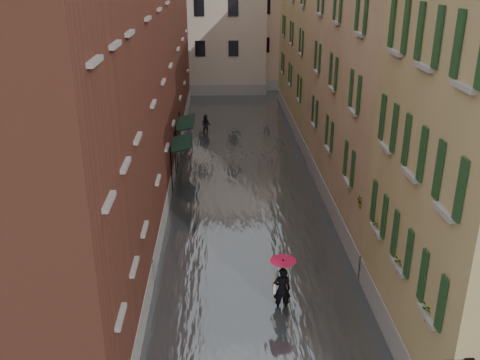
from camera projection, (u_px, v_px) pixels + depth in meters
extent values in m
plane|color=#545356|center=(261.00, 317.00, 18.98)|extent=(120.00, 120.00, 0.00)
cube|color=#505559|center=(244.00, 178.00, 30.97)|extent=(10.00, 60.00, 0.20)
cube|color=brown|center=(12.00, 169.00, 14.42)|extent=(6.00, 8.00, 13.00)
cube|color=#58271B|center=(97.00, 89.00, 24.69)|extent=(6.00, 14.00, 12.50)
cube|color=brown|center=(140.00, 33.00, 38.29)|extent=(6.00, 16.00, 14.00)
cube|color=tan|center=(397.00, 81.00, 25.12)|extent=(6.00, 14.00, 13.00)
cube|color=olive|center=(332.00, 50.00, 39.28)|extent=(6.00, 16.00, 11.50)
cube|color=beige|center=(201.00, 21.00, 51.58)|extent=(12.00, 9.00, 13.00)
cube|color=tan|center=(291.00, 23.00, 53.96)|extent=(10.00, 9.00, 12.00)
cube|color=black|center=(182.00, 143.00, 29.20)|extent=(1.09, 2.78, 0.31)
cylinder|color=black|center=(172.00, 172.00, 28.33)|extent=(0.06, 0.06, 2.80)
cylinder|color=black|center=(175.00, 154.00, 30.91)|extent=(0.06, 0.06, 2.80)
cube|color=black|center=(186.00, 122.00, 32.92)|extent=(1.09, 3.18, 0.31)
cylinder|color=black|center=(177.00, 148.00, 31.87)|extent=(0.06, 0.06, 2.80)
cylinder|color=black|center=(180.00, 133.00, 34.81)|extent=(0.06, 0.06, 2.80)
cube|color=olive|center=(431.00, 313.00, 14.01)|extent=(0.22, 0.85, 0.18)
imported|color=#265926|center=(434.00, 300.00, 13.85)|extent=(0.59, 0.51, 0.66)
cube|color=olive|center=(403.00, 266.00, 16.19)|extent=(0.22, 0.85, 0.18)
imported|color=#265926|center=(404.00, 254.00, 16.03)|extent=(0.59, 0.51, 0.66)
cube|color=olive|center=(380.00, 229.00, 18.47)|extent=(0.22, 0.85, 0.18)
imported|color=#265926|center=(381.00, 218.00, 18.31)|extent=(0.59, 0.51, 0.66)
cube|color=olive|center=(364.00, 203.00, 20.47)|extent=(0.22, 0.85, 0.18)
imported|color=#265926|center=(365.00, 193.00, 20.31)|extent=(0.59, 0.51, 0.66)
imported|color=black|center=(282.00, 289.00, 19.03)|extent=(0.66, 0.45, 1.76)
cube|color=beige|center=(274.00, 287.00, 19.04)|extent=(0.08, 0.30, 0.38)
cylinder|color=black|center=(282.00, 278.00, 18.85)|extent=(0.02, 0.02, 1.00)
cone|color=red|center=(283.00, 264.00, 18.64)|extent=(0.96, 0.96, 0.28)
imported|color=black|center=(206.00, 125.00, 38.80)|extent=(0.81, 0.68, 1.49)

